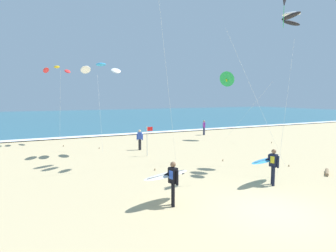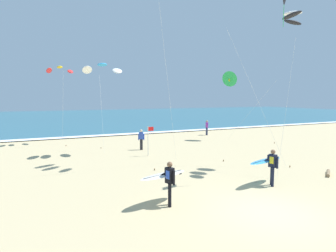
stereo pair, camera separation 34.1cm
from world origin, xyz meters
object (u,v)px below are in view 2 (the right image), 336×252
object	(u,v)px
kite_delta_emerald_distant	(230,79)
bystander_purple_top	(207,128)
surfer_lead	(269,163)
driftwood_log	(328,173)
kite_arc_golden_near	(60,70)
kite_arc_cobalt_far	(102,69)
surfer_trailing	(167,178)
kite_arc_ivory_high	(292,17)
lifeguard_flag	(149,138)
kite_diamond_charcoal_low	(285,4)
bystander_blue_top	(141,139)

from	to	relation	value
kite_delta_emerald_distant	bystander_purple_top	world-z (taller)	kite_delta_emerald_distant
surfer_lead	driftwood_log	distance (m)	4.28
kite_arc_golden_near	bystander_purple_top	bearing A→B (deg)	-3.12
kite_arc_cobalt_far	bystander_purple_top	distance (m)	14.49
surfer_trailing	driftwood_log	bearing A→B (deg)	0.84
surfer_lead	kite_arc_ivory_high	distance (m)	8.44
surfer_trailing	bystander_purple_top	xyz separation A→B (m)	(12.30, 16.17, -0.24)
bystander_purple_top	lifeguard_flag	bearing A→B (deg)	-142.13
kite_diamond_charcoal_low	lifeguard_flag	world-z (taller)	kite_diamond_charcoal_low
kite_arc_cobalt_far	kite_arc_ivory_high	size ratio (longest dim) A/B	0.73
surfer_trailing	bystander_blue_top	bearing A→B (deg)	74.98
surfer_trailing	kite_arc_golden_near	world-z (taller)	kite_arc_golden_near
surfer_trailing	lifeguard_flag	distance (m)	9.08
kite_arc_ivory_high	lifeguard_flag	bearing A→B (deg)	133.36
surfer_lead	surfer_trailing	size ratio (longest dim) A/B	1.09
kite_arc_ivory_high	driftwood_log	distance (m)	8.72
kite_arc_cobalt_far	kite_diamond_charcoal_low	distance (m)	12.13
kite_delta_emerald_distant	driftwood_log	size ratio (longest dim) A/B	5.31
surfer_trailing	kite_delta_emerald_distant	world-z (taller)	kite_delta_emerald_distant
kite_arc_cobalt_far	lifeguard_flag	xyz separation A→B (m)	(2.68, -1.98, -4.82)
surfer_trailing	bystander_purple_top	bearing A→B (deg)	52.75
kite_arc_cobalt_far	kite_arc_ivory_high	distance (m)	12.39
kite_delta_emerald_distant	bystander_purple_top	size ratio (longest dim) A/B	4.13
bystander_purple_top	bystander_blue_top	bearing A→B (deg)	-151.40
kite_arc_golden_near	bystander_purple_top	xyz separation A→B (m)	(14.62, -0.80, -5.63)
surfer_lead	kite_arc_cobalt_far	bearing A→B (deg)	117.21
kite_delta_emerald_distant	lifeguard_flag	bearing A→B (deg)	-157.98
kite_delta_emerald_distant	bystander_purple_top	xyz separation A→B (m)	(-0.26, 3.49, -5.01)
surfer_lead	kite_arc_ivory_high	bearing A→B (deg)	31.24
kite_diamond_charcoal_low	kite_delta_emerald_distant	xyz separation A→B (m)	(5.99, 11.91, -2.71)
surfer_trailing	kite_diamond_charcoal_low	size ratio (longest dim) A/B	0.24
kite_arc_golden_near	lifeguard_flag	world-z (taller)	kite_arc_golden_near
surfer_trailing	kite_diamond_charcoal_low	bearing A→B (deg)	6.66
surfer_lead	bystander_blue_top	world-z (taller)	surfer_lead
kite_arc_ivory_high	bystander_blue_top	bearing A→B (deg)	123.09
kite_arc_cobalt_far	kite_diamond_charcoal_low	size ratio (longest dim) A/B	0.68
driftwood_log	kite_arc_cobalt_far	bearing A→B (deg)	132.24
driftwood_log	lifeguard_flag	bearing A→B (deg)	128.82
kite_arc_golden_near	driftwood_log	bearing A→B (deg)	-54.84
lifeguard_flag	kite_diamond_charcoal_low	bearing A→B (deg)	-63.73
surfer_lead	surfer_trailing	distance (m)	5.37
kite_arc_cobalt_far	kite_delta_emerald_distant	size ratio (longest dim) A/B	0.98
kite_arc_cobalt_far	driftwood_log	bearing A→B (deg)	-47.76
kite_delta_emerald_distant	surfer_lead	bearing A→B (deg)	-119.94
surfer_trailing	bystander_blue_top	distance (m)	11.48
lifeguard_flag	surfer_lead	bearing A→B (deg)	-72.34
surfer_lead	surfer_trailing	world-z (taller)	same
surfer_lead	bystander_purple_top	xyz separation A→B (m)	(6.94, 15.99, -0.24)
surfer_trailing	kite_arc_golden_near	xyz separation A→B (m)	(-2.32, 16.97, 5.39)
surfer_lead	kite_arc_golden_near	distance (m)	19.23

